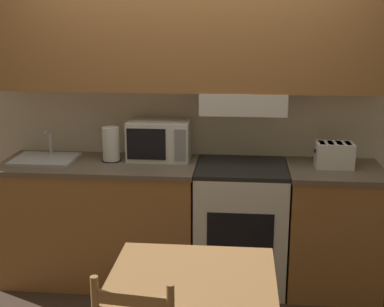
# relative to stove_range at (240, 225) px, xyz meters

# --- Properties ---
(ground_plane) EXTENTS (16.00, 16.00, 0.00)m
(ground_plane) POSITION_rel_stove_range_xyz_m (-0.39, 0.31, -0.47)
(ground_plane) COLOR #3D2D23
(wall_back) EXTENTS (5.22, 0.38, 2.55)m
(wall_back) POSITION_rel_stove_range_xyz_m (-0.38, 0.24, 1.09)
(wall_back) COLOR silver
(wall_back) RESTS_ON ground_plane
(lower_counter_main) EXTENTS (1.47, 0.65, 0.94)m
(lower_counter_main) POSITION_rel_stove_range_xyz_m (-1.08, -0.00, 0.00)
(lower_counter_main) COLOR #A36B38
(lower_counter_main) RESTS_ON ground_plane
(lower_counter_right_stub) EXTENTS (0.69, 0.65, 0.94)m
(lower_counter_right_stub) POSITION_rel_stove_range_xyz_m (0.68, -0.00, 0.00)
(lower_counter_right_stub) COLOR #A36B38
(lower_counter_right_stub) RESTS_ON ground_plane
(stove_range) EXTENTS (0.67, 0.62, 0.94)m
(stove_range) POSITION_rel_stove_range_xyz_m (0.00, 0.00, 0.00)
(stove_range) COLOR white
(stove_range) RESTS_ON ground_plane
(microwave) EXTENTS (0.47, 0.30, 0.30)m
(microwave) POSITION_rel_stove_range_xyz_m (-0.63, 0.13, 0.62)
(microwave) COLOR white
(microwave) RESTS_ON lower_counter_main
(toaster) EXTENTS (0.28, 0.18, 0.18)m
(toaster) POSITION_rel_stove_range_xyz_m (0.67, 0.03, 0.56)
(toaster) COLOR white
(toaster) RESTS_ON lower_counter_right_stub
(sink_basin) EXTENTS (0.46, 0.38, 0.22)m
(sink_basin) POSITION_rel_stove_range_xyz_m (-1.49, -0.00, 0.48)
(sink_basin) COLOR #B7BABF
(sink_basin) RESTS_ON lower_counter_main
(paper_towel_roll) EXTENTS (0.15, 0.15, 0.26)m
(paper_towel_roll) POSITION_rel_stove_range_xyz_m (-0.99, 0.05, 0.60)
(paper_towel_roll) COLOR black
(paper_towel_roll) RESTS_ON lower_counter_main
(dining_table) EXTENTS (0.83, 0.70, 0.75)m
(dining_table) POSITION_rel_stove_range_xyz_m (-0.24, -1.37, 0.15)
(dining_table) COLOR #9E7042
(dining_table) RESTS_ON ground_plane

